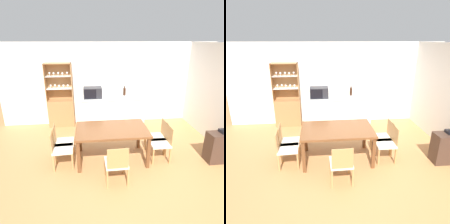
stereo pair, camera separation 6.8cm
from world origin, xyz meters
TOP-DOWN VIEW (x-y plane):
  - ground_plane at (0.00, 0.00)m, footprint 18.00×18.00m
  - wall_back at (0.00, 2.63)m, footprint 6.80×0.06m
  - kitchen_counter at (-0.01, 1.92)m, footprint 1.86×0.59m
  - display_cabinet at (-1.56, 2.45)m, footprint 0.79×0.33m
  - dining_table at (-0.20, 0.36)m, footprint 1.58×0.98m
  - dining_chair_side_left_near at (-1.32, 0.21)m, footprint 0.45×0.45m
  - dining_chair_side_left_far at (-1.32, 0.50)m, footprint 0.45×0.45m
  - dining_chair_head_near at (-0.20, -0.46)m, footprint 0.43×0.43m
  - dining_chair_side_right_far at (0.92, 0.50)m, footprint 0.43×0.43m
  - dining_chair_side_right_near at (0.92, 0.21)m, footprint 0.43×0.43m
  - microwave at (-0.57, 1.95)m, footprint 0.52×0.36m
  - wine_bottle at (0.38, 2.11)m, footprint 0.08×0.08m
  - side_cabinet at (2.23, 0.00)m, footprint 0.64×0.34m

SIDE VIEW (x-z plane):
  - ground_plane at x=0.00m, z-range 0.00..0.00m
  - side_cabinet at x=2.23m, z-range 0.00..0.69m
  - dining_chair_side_left_near at x=-1.32m, z-range 0.01..0.84m
  - dining_chair_side_left_far at x=-1.32m, z-range 0.01..0.84m
  - dining_chair_head_near at x=-0.20m, z-range 0.01..0.84m
  - dining_chair_side_right_far at x=0.92m, z-range 0.01..0.84m
  - dining_chair_side_right_near at x=0.92m, z-range 0.01..0.84m
  - kitchen_counter at x=-0.01m, z-range 0.00..1.03m
  - display_cabinet at x=-1.56m, z-range -0.40..1.57m
  - dining_table at x=-0.20m, z-range 0.30..1.06m
  - wine_bottle at x=0.38m, z-range 1.01..1.29m
  - microwave at x=-0.57m, z-range 1.03..1.33m
  - wall_back at x=0.00m, z-range 0.00..2.55m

